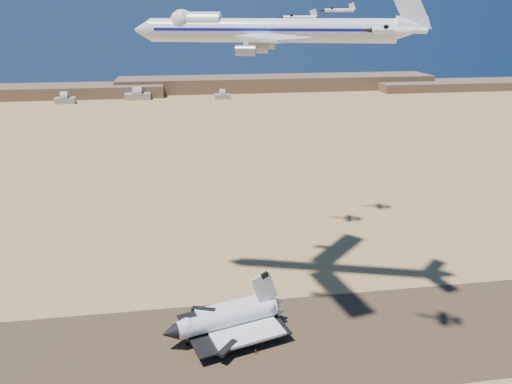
{
  "coord_description": "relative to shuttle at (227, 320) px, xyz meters",
  "views": [
    {
      "loc": [
        -11.62,
        -126.34,
        95.68
      ],
      "look_at": [
        9.06,
        8.0,
        47.19
      ],
      "focal_mm": 35.0,
      "sensor_mm": 36.0,
      "label": 1
    }
  ],
  "objects": [
    {
      "name": "ground",
      "position": [
        0.41,
        -7.04,
        -5.25
      ],
      "size": [
        1200.0,
        1200.0,
        0.0
      ],
      "primitive_type": "plane",
      "color": "#AE844D",
      "rests_on": "ground"
    },
    {
      "name": "runway",
      "position": [
        0.41,
        -7.04,
        -5.22
      ],
      "size": [
        600.0,
        50.0,
        0.06
      ],
      "primitive_type": "cube",
      "color": "#4D3B26",
      "rests_on": "ground"
    },
    {
      "name": "ridgeline",
      "position": [
        65.72,
        520.27,
        2.38
      ],
      "size": [
        960.0,
        90.0,
        18.0
      ],
      "color": "#7C6344",
      "rests_on": "ground"
    },
    {
      "name": "hangars",
      "position": [
        -63.59,
        471.4,
        -0.42
      ],
      "size": [
        200.5,
        29.5,
        30.0
      ],
      "color": "#A5A092",
      "rests_on": "ground"
    },
    {
      "name": "shuttle",
      "position": [
        0.0,
        0.0,
        0.0
      ],
      "size": [
        39.94,
        31.11,
        19.53
      ],
      "rotation": [
        0.0,
        0.0,
        0.27
      ],
      "color": "white",
      "rests_on": "runway"
    },
    {
      "name": "carrier_747",
      "position": [
        14.95,
        24.98,
        85.85
      ],
      "size": [
        89.27,
        66.59,
        22.34
      ],
      "rotation": [
        0.0,
        0.0,
        -0.29
      ],
      "color": "white"
    },
    {
      "name": "crew_a",
      "position": [
        8.85,
        -5.24,
        -4.32
      ],
      "size": [
        0.52,
        0.7,
        1.75
      ],
      "primitive_type": "imported",
      "rotation": [
        0.0,
        0.0,
        1.75
      ],
      "color": "red",
      "rests_on": "runway"
    },
    {
      "name": "crew_b",
      "position": [
        9.98,
        -7.93,
        -4.3
      ],
      "size": [
        0.8,
        0.99,
        1.77
      ],
      "primitive_type": "imported",
      "rotation": [
        0.0,
        0.0,
        1.98
      ],
      "color": "red",
      "rests_on": "runway"
    },
    {
      "name": "crew_c",
      "position": [
        7.56,
        -10.74,
        -4.35
      ],
      "size": [
        1.05,
        1.06,
        1.68
      ],
      "primitive_type": "imported",
      "rotation": [
        0.0,
        0.0,
        2.34
      ],
      "color": "red",
      "rests_on": "runway"
    },
    {
      "name": "chase_jet_a",
      "position": [
        41.38,
        -14.93,
        86.91
      ],
      "size": [
        15.38,
        9.72,
        4.02
      ],
      "rotation": [
        0.0,
        0.0,
        -0.45
      ],
      "color": "white"
    },
    {
      "name": "chase_jet_e",
      "position": [
        37.88,
        73.06,
        89.31
      ],
      "size": [
        16.02,
        9.4,
        4.1
      ],
      "rotation": [
        0.0,
        0.0,
        -0.33
      ],
      "color": "white"
    },
    {
      "name": "chase_jet_f",
      "position": [
        58.28,
        85.81,
        92.16
      ],
      "size": [
        15.36,
        8.91,
        3.91
      ],
      "rotation": [
        0.0,
        0.0,
        -0.28
      ],
      "color": "white"
    }
  ]
}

